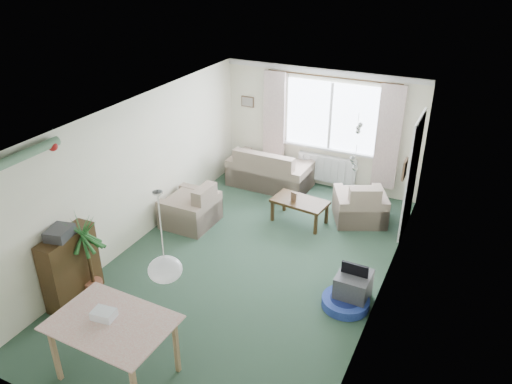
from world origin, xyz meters
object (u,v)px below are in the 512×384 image
at_px(armchair_left, 190,204).
at_px(tv_cube, 353,288).
at_px(pet_bed, 345,302).
at_px(dining_table, 116,350).
at_px(houseplant, 89,258).
at_px(armchair_corner, 360,200).
at_px(coffee_table, 299,211).
at_px(sofa, 270,167).
at_px(bookshelf, 71,267).

relative_size(armchair_left, tv_cube, 1.77).
relative_size(tv_cube, pet_bed, 0.75).
bearing_deg(tv_cube, dining_table, -129.15).
bearing_deg(houseplant, armchair_corner, 52.96).
relative_size(armchair_left, coffee_table, 0.91).
height_order(sofa, coffee_table, sofa).
height_order(tv_cube, pet_bed, tv_cube).
distance_m(armchair_corner, dining_table, 5.00).
relative_size(armchair_corner, dining_table, 0.70).
height_order(armchair_left, pet_bed, armchair_left).
relative_size(houseplant, dining_table, 1.01).
distance_m(sofa, dining_table, 5.37).
bearing_deg(bookshelf, tv_cube, 22.67).
bearing_deg(armchair_left, sofa, 162.80).
height_order(sofa, bookshelf, bookshelf).
bearing_deg(houseplant, coffee_table, 59.52).
relative_size(sofa, bookshelf, 1.56).
bearing_deg(dining_table, pet_bed, 49.06).
distance_m(coffee_table, pet_bed, 2.36).
bearing_deg(armchair_corner, tv_cube, 77.70).
xyz_separation_m(houseplant, dining_table, (1.28, -1.01, -0.24)).
bearing_deg(sofa, armchair_corner, 164.81).
bearing_deg(houseplant, tv_cube, 23.59).
distance_m(dining_table, tv_cube, 3.23).
xyz_separation_m(armchair_corner, coffee_table, (-0.94, -0.55, -0.17)).
bearing_deg(dining_table, sofa, 95.17).
xyz_separation_m(sofa, coffee_table, (1.08, -1.14, -0.19)).
distance_m(sofa, tv_cube, 3.85).
relative_size(armchair_corner, bookshelf, 0.83).
distance_m(armchair_left, dining_table, 3.52).
relative_size(sofa, coffee_table, 1.71).
relative_size(sofa, armchair_corner, 1.88).
distance_m(coffee_table, tv_cube, 2.27).
bearing_deg(dining_table, tv_cube, 50.12).
xyz_separation_m(coffee_table, pet_bed, (1.42, -1.88, -0.15)).
relative_size(bookshelf, houseplant, 0.84).
distance_m(armchair_left, pet_bed, 3.32).
xyz_separation_m(armchair_corner, armchair_left, (-2.67, -1.43, 0.00)).
distance_m(bookshelf, dining_table, 1.70).
height_order(armchair_corner, coffee_table, armchair_corner).
xyz_separation_m(dining_table, tv_cube, (2.07, 2.48, -0.16)).
relative_size(armchair_left, dining_table, 0.70).
bearing_deg(pet_bed, tv_cube, 71.47).
distance_m(bookshelf, pet_bed, 3.82).
bearing_deg(bookshelf, sofa, 75.56).
height_order(bookshelf, pet_bed, bookshelf).
height_order(houseplant, dining_table, houseplant).
height_order(armchair_corner, tv_cube, armchair_corner).
xyz_separation_m(armchair_corner, houseplant, (-2.82, -3.74, 0.24)).
height_order(coffee_table, houseplant, houseplant).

